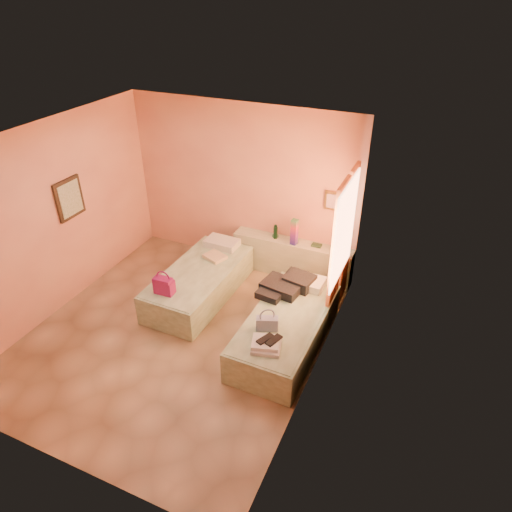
% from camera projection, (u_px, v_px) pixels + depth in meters
% --- Properties ---
extents(ground, '(4.50, 4.50, 0.00)m').
position_uv_depth(ground, '(178.00, 333.00, 6.61)').
color(ground, tan).
rests_on(ground, ground).
extents(room_walls, '(4.02, 4.51, 2.81)m').
position_uv_depth(room_walls, '(202.00, 208.00, 6.04)').
color(room_walls, '#EFA87F').
rests_on(room_walls, ground).
extents(headboard_ledge, '(2.05, 0.30, 0.65)m').
position_uv_depth(headboard_ledge, '(292.00, 258.00, 7.74)').
color(headboard_ledge, '#B5BC9A').
rests_on(headboard_ledge, ground).
extents(bed_left, '(0.94, 2.02, 0.50)m').
position_uv_depth(bed_left, '(200.00, 283.00, 7.25)').
color(bed_left, '#B6D4AA').
rests_on(bed_left, ground).
extents(bed_right, '(0.94, 2.02, 0.50)m').
position_uv_depth(bed_right, '(286.00, 331.00, 6.27)').
color(bed_right, '#B6D4AA').
rests_on(bed_right, ground).
extents(water_bottle, '(0.08, 0.08, 0.24)m').
position_uv_depth(water_bottle, '(275.00, 232.00, 7.60)').
color(water_bottle, '#153922').
rests_on(water_bottle, headboard_ledge).
extents(rainbow_box, '(0.11, 0.11, 0.45)m').
position_uv_depth(rainbow_box, '(294.00, 232.00, 7.38)').
color(rainbow_box, '#921257').
rests_on(rainbow_box, headboard_ledge).
extents(small_dish, '(0.13, 0.13, 0.03)m').
position_uv_depth(small_dish, '(275.00, 236.00, 7.70)').
color(small_dish, '#457F60').
rests_on(small_dish, headboard_ledge).
extents(green_book, '(0.16, 0.12, 0.03)m').
position_uv_depth(green_book, '(317.00, 245.00, 7.44)').
color(green_book, '#23422A').
rests_on(green_book, headboard_ledge).
extents(flower_vase, '(0.26, 0.26, 0.28)m').
position_uv_depth(flower_vase, '(337.00, 246.00, 7.17)').
color(flower_vase, silver).
rests_on(flower_vase, headboard_ledge).
extents(magenta_handbag, '(0.29, 0.17, 0.27)m').
position_uv_depth(magenta_handbag, '(164.00, 285.00, 6.53)').
color(magenta_handbag, '#921257').
rests_on(magenta_handbag, bed_left).
extents(khaki_garment, '(0.40, 0.36, 0.06)m').
position_uv_depth(khaki_garment, '(215.00, 257.00, 7.39)').
color(khaki_garment, tan).
rests_on(khaki_garment, bed_left).
extents(clothes_pile, '(0.71, 0.71, 0.18)m').
position_uv_depth(clothes_pile, '(285.00, 286.00, 6.59)').
color(clothes_pile, black).
rests_on(clothes_pile, bed_right).
extents(blue_handbag, '(0.31, 0.22, 0.18)m').
position_uv_depth(blue_handbag, '(267.00, 323.00, 5.88)').
color(blue_handbag, '#3C5591').
rests_on(blue_handbag, bed_right).
extents(towel_stack, '(0.41, 0.38, 0.10)m').
position_uv_depth(towel_stack, '(266.00, 345.00, 5.59)').
color(towel_stack, silver).
rests_on(towel_stack, bed_right).
extents(sandal_pair, '(0.26, 0.29, 0.02)m').
position_uv_depth(sandal_pair, '(269.00, 340.00, 5.59)').
color(sandal_pair, black).
rests_on(sandal_pair, towel_stack).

